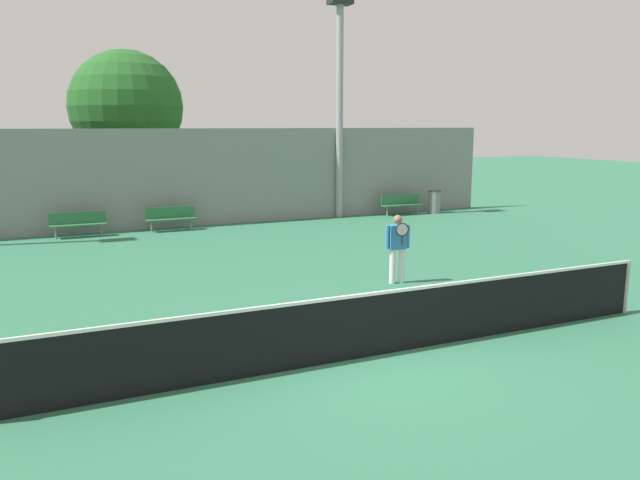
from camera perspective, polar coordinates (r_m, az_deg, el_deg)
ground_plane at (r=10.21m, az=4.62°, el=-10.54°), size 100.00×100.00×0.00m
tennis_net at (r=10.03m, az=4.66°, el=-7.67°), size 11.55×0.09×1.06m
tennis_player at (r=14.58m, az=7.09°, el=-0.42°), size 0.59×0.45×1.61m
bench_courtside_near at (r=25.94m, az=7.45°, el=3.41°), size 1.80×0.40×0.83m
bench_courtside_far at (r=22.45m, az=-13.50°, el=2.12°), size 1.72×0.40×0.83m
bench_adjacent_court at (r=22.09m, az=-21.26°, el=1.56°), size 1.78×0.40×0.83m
light_pole_near_left at (r=25.01m, az=1.81°, el=13.34°), size 0.90×0.60×8.45m
trash_bin at (r=26.71m, az=10.39°, el=3.48°), size 0.56×0.56×0.95m
back_fence at (r=23.09m, az=-12.81°, el=5.53°), size 26.07×0.06×3.53m
tree_green_broad at (r=26.54m, az=-17.30°, el=11.51°), size 4.46×4.46×6.60m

